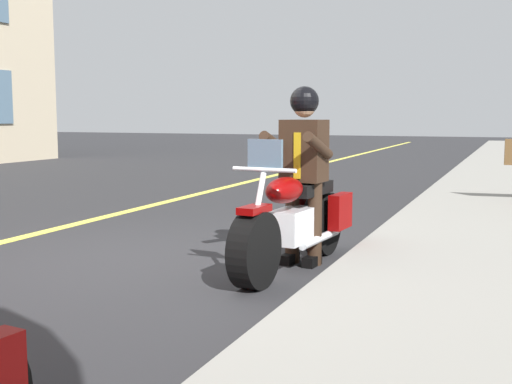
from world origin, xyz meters
TOP-DOWN VIEW (x-y plane):
  - ground_plane at (0.00, 0.00)m, footprint 80.00×80.00m
  - motorcycle_main at (-0.29, 1.54)m, footprint 2.22×0.72m
  - rider_main at (-0.48, 1.55)m, footprint 0.66×0.59m

SIDE VIEW (x-z plane):
  - ground_plane at x=0.00m, z-range 0.00..0.00m
  - motorcycle_main at x=-0.29m, z-range -0.18..1.08m
  - rider_main at x=-0.48m, z-range 0.17..1.91m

